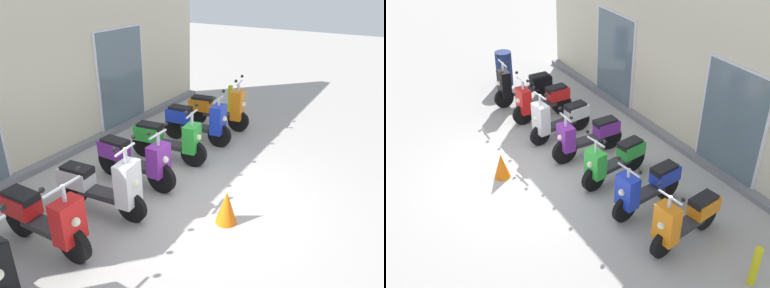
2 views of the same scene
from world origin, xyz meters
The scene contains 10 objects.
ground_plane centered at (0.00, 0.00, 0.00)m, with size 40.00×40.00×0.00m, color #A8A39E.
storefront_facade centered at (0.00, 3.24, 2.02)m, with size 9.91×0.50×4.17m.
scooter_red centered at (-2.01, 1.06, 0.48)m, with size 0.63×1.56×1.24m.
scooter_white centered at (-1.01, 0.98, 0.50)m, with size 0.54×1.58×1.31m.
scooter_purple centered at (-0.06, 1.14, 0.47)m, with size 0.52×1.66×1.19m.
scooter_green centered at (0.94, 1.12, 0.46)m, with size 0.58×1.58×1.19m.
scooter_blue centered at (1.99, 1.08, 0.50)m, with size 0.58×1.56×1.19m.
scooter_orange centered at (2.97, 1.08, 0.49)m, with size 0.56×1.54×1.28m.
traffic_cone centered at (-0.26, -0.73, 0.26)m, with size 0.32×0.32×0.52m, color orange.
curb_bollard centered at (4.17, 1.37, 0.35)m, with size 0.12×0.12×0.70m, color yellow.
Camera 1 is at (-4.42, -2.66, 3.39)m, focal length 34.86 mm.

